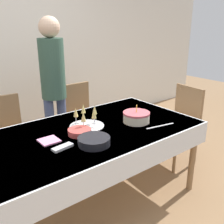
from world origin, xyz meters
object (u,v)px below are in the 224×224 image
dining_chair_far_left (7,138)px  person_standing (53,79)px  champagne_tray (86,118)px  plate_stack_main (94,141)px  dining_chair_far_right (80,119)px  plate_stack_dessert (80,132)px  birthday_cake (136,117)px  dining_chair_right_end (181,122)px

dining_chair_far_left → person_standing: person_standing is taller
champagne_tray → plate_stack_main: (-0.17, -0.36, -0.05)m
dining_chair_far_right → person_standing: person_standing is taller
plate_stack_dessert → champagne_tray: bearing=38.2°
dining_chair_far_right → birthday_cake: bearing=-88.0°
plate_stack_main → champagne_tray: bearing=65.0°
birthday_cake → plate_stack_main: (-0.60, -0.15, -0.02)m
dining_chair_far_left → dining_chair_far_right: size_ratio=1.00×
birthday_cake → champagne_tray: bearing=154.1°
champagne_tray → dining_chair_far_left: bearing=124.1°
plate_stack_dessert → person_standing: (0.24, 0.92, 0.27)m
birthday_cake → plate_stack_main: bearing=-166.1°
birthday_cake → plate_stack_dessert: size_ratio=1.28×
plate_stack_dessert → plate_stack_main: bearing=-93.9°
plate_stack_main → person_standing: 1.22m
person_standing → champagne_tray: bearing=-96.1°
dining_chair_far_right → plate_stack_main: (-0.56, -1.12, 0.28)m
dining_chair_far_left → plate_stack_dessert: size_ratio=4.75×
dining_chair_right_end → plate_stack_dessert: dining_chair_right_end is taller
dining_chair_far_right → person_standing: 0.62m
dining_chair_right_end → birthday_cake: dining_chair_right_end is taller
dining_chair_far_left → dining_chair_right_end: (1.81, -0.87, 0.00)m
plate_stack_main → dining_chair_far_right: bearing=63.3°
champagne_tray → birthday_cake: bearing=-25.9°
dining_chair_far_right → champagne_tray: dining_chair_far_right is taller
dining_chair_far_left → champagne_tray: 0.98m
plate_stack_dessert → dining_chair_far_right: bearing=58.2°
dining_chair_far_left → plate_stack_dessert: bearing=-67.4°
dining_chair_far_left → plate_stack_dessert: 0.99m
plate_stack_main → person_standing: (0.25, 1.16, 0.26)m
birthday_cake → plate_stack_dessert: 0.59m
champagne_tray → plate_stack_main: champagne_tray is taller
plate_stack_main → plate_stack_dessert: (0.02, 0.24, -0.01)m
birthday_cake → plate_stack_dessert: (-0.58, 0.09, -0.03)m
champagne_tray → plate_stack_dessert: 0.20m
champagne_tray → person_standing: bearing=83.9°
plate_stack_main → plate_stack_dessert: 0.24m
plate_stack_main → person_standing: bearing=77.8°
dining_chair_far_left → person_standing: 0.81m
dining_chair_right_end → champagne_tray: bearing=175.4°
champagne_tray → plate_stack_dessert: size_ratio=1.59×
champagne_tray → person_standing: person_standing is taller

